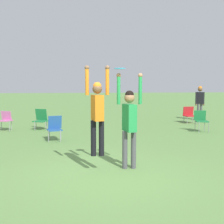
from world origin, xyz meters
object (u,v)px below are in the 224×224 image
(person_defending, at_px, (129,118))
(camping_chair_1, at_px, (55,127))
(camping_chair_0, at_px, (41,118))
(camping_chair_2, at_px, (6,119))
(person_jumping, at_px, (97,109))
(person_spectator_near, at_px, (200,100))
(frisbee, at_px, (120,69))
(camping_chair_4, at_px, (189,114))
(camping_chair_3, at_px, (201,119))

(person_defending, bearing_deg, camping_chair_1, -163.83)
(camping_chair_0, relative_size, camping_chair_2, 1.08)
(camping_chair_0, bearing_deg, camping_chair_1, 131.80)
(camping_chair_1, height_order, camping_chair_2, camping_chair_1)
(person_jumping, xyz_separation_m, person_spectator_near, (6.16, 9.06, -0.30))
(frisbee, relative_size, camping_chair_1, 0.30)
(camping_chair_0, distance_m, camping_chair_2, 1.44)
(person_defending, bearing_deg, camping_chair_4, 139.91)
(camping_chair_2, xyz_separation_m, person_spectator_near, (9.53, 2.52, 0.62))
(camping_chair_4, bearing_deg, camping_chair_0, 5.30)
(camping_chair_2, height_order, camping_chair_3, camping_chair_3)
(person_defending, height_order, camping_chair_4, person_defending)
(frisbee, distance_m, camping_chair_4, 9.45)
(person_jumping, relative_size, person_defending, 0.91)
(camping_chair_1, relative_size, camping_chair_3, 0.98)
(camping_chair_0, bearing_deg, camping_chair_3, -165.85)
(person_defending, bearing_deg, camping_chair_0, -168.56)
(person_jumping, relative_size, camping_chair_2, 2.48)
(person_jumping, relative_size, camping_chair_3, 2.31)
(person_defending, distance_m, person_spectator_near, 10.44)
(person_jumping, distance_m, person_defending, 0.79)
(camping_chair_1, bearing_deg, camping_chair_3, 177.61)
(person_spectator_near, bearing_deg, frisbee, -89.37)
(person_defending, distance_m, camping_chair_0, 7.12)
(frisbee, bearing_deg, camping_chair_1, 113.45)
(camping_chair_1, relative_size, camping_chair_2, 1.05)
(person_defending, height_order, person_spectator_near, person_defending)
(camping_chair_0, bearing_deg, person_defending, 138.80)
(person_jumping, xyz_separation_m, camping_chair_2, (-3.36, 6.54, -0.91))
(frisbee, bearing_deg, person_spectator_near, 57.85)
(camping_chair_3, relative_size, person_spectator_near, 0.47)
(person_defending, bearing_deg, person_spectator_near, 138.05)
(camping_chair_1, xyz_separation_m, camping_chair_4, (6.38, 4.12, -0.03))
(camping_chair_2, xyz_separation_m, camping_chair_3, (8.00, -1.29, 0.03))
(camping_chair_1, xyz_separation_m, person_spectator_near, (7.34, 5.13, 0.62))
(person_defending, relative_size, camping_chair_4, 2.71)
(person_defending, xyz_separation_m, camping_chair_2, (-4.11, 6.40, -0.68))
(person_defending, relative_size, camping_chair_2, 2.72)
(frisbee, bearing_deg, camping_chair_4, 59.54)
(camping_chair_3, bearing_deg, camping_chair_0, -0.96)
(frisbee, height_order, camping_chair_0, frisbee)
(camping_chair_2, bearing_deg, camping_chair_3, -164.39)
(frisbee, distance_m, camping_chair_3, 6.87)
(person_jumping, bearing_deg, person_spectator_near, -44.90)
(person_defending, distance_m, camping_chair_4, 9.11)
(person_jumping, bearing_deg, camping_chair_1, 5.96)
(frisbee, bearing_deg, camping_chair_3, 51.49)
(frisbee, relative_size, camping_chair_4, 0.31)
(frisbee, xyz_separation_m, camping_chair_2, (-3.87, 6.48, -1.80))
(camping_chair_0, xyz_separation_m, person_spectator_near, (8.09, 2.36, 0.63))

